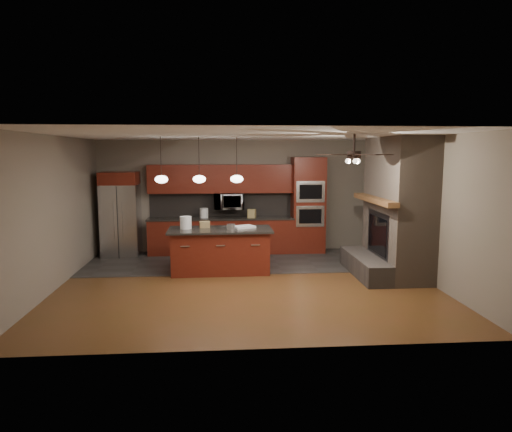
{
  "coord_description": "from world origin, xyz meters",
  "views": [
    {
      "loc": [
        -0.48,
        -8.49,
        2.47
      ],
      "look_at": [
        0.23,
        0.6,
        1.22
      ],
      "focal_mm": 32.0,
      "sensor_mm": 36.0,
      "label": 1
    }
  ],
  "objects": [
    {
      "name": "pendant_left",
      "position": [
        -1.65,
        0.7,
        1.96
      ],
      "size": [
        0.26,
        0.26,
        0.92
      ],
      "color": "black",
      "rests_on": "ceiling"
    },
    {
      "name": "counter_box",
      "position": [
        0.29,
        2.65,
        1.0
      ],
      "size": [
        0.22,
        0.2,
        0.21
      ],
      "primitive_type": "cube",
      "rotation": [
        0.0,
        0.0,
        -0.34
      ],
      "color": "#A48D55",
      "rests_on": "back_cabinetry"
    },
    {
      "name": "right_wall",
      "position": [
        3.5,
        0.0,
        1.4
      ],
      "size": [
        0.02,
        6.0,
        2.8
      ],
      "primitive_type": "cube",
      "color": "slate",
      "rests_on": "ground"
    },
    {
      "name": "oven_tower",
      "position": [
        1.7,
        2.69,
        1.19
      ],
      "size": [
        0.8,
        0.63,
        2.38
      ],
      "color": "#5D1D11",
      "rests_on": "ground"
    },
    {
      "name": "paint_can",
      "position": [
        -0.27,
        0.75,
        0.98
      ],
      "size": [
        0.19,
        0.19,
        0.11
      ],
      "primitive_type": "cylinder",
      "rotation": [
        0.0,
        0.0,
        0.12
      ],
      "color": "silver",
      "rests_on": "kitchen_island"
    },
    {
      "name": "ceiling",
      "position": [
        0.0,
        0.0,
        2.8
      ],
      "size": [
        7.0,
        6.0,
        0.02
      ],
      "primitive_type": "cube",
      "color": "white",
      "rests_on": "back_wall"
    },
    {
      "name": "paint_tray",
      "position": [
        -0.0,
        0.95,
        0.94
      ],
      "size": [
        0.52,
        0.46,
        0.04
      ],
      "primitive_type": "cube",
      "rotation": [
        0.0,
        0.0,
        0.44
      ],
      "color": "white",
      "rests_on": "kitchen_island"
    },
    {
      "name": "kitchen_island",
      "position": [
        -0.49,
        0.86,
        0.47
      ],
      "size": [
        2.15,
        1.0,
        0.92
      ],
      "rotation": [
        0.0,
        0.0,
        0.01
      ],
      "color": "#5D1D11",
      "rests_on": "ground"
    },
    {
      "name": "counter_bucket",
      "position": [
        -0.89,
        2.7,
        1.02
      ],
      "size": [
        0.23,
        0.23,
        0.24
      ],
      "primitive_type": "cylinder",
      "rotation": [
        0.0,
        0.0,
        0.1
      ],
      "color": "white",
      "rests_on": "back_cabinetry"
    },
    {
      "name": "back_cabinetry",
      "position": [
        -0.48,
        2.74,
        0.89
      ],
      "size": [
        3.59,
        0.64,
        2.2
      ],
      "color": "#5D1D11",
      "rests_on": "ground"
    },
    {
      "name": "refrigerator",
      "position": [
        -2.89,
        2.62,
        1.02
      ],
      "size": [
        0.87,
        0.75,
        2.03
      ],
      "color": "silver",
      "rests_on": "ground"
    },
    {
      "name": "pendant_center",
      "position": [
        -0.9,
        0.7,
        1.96
      ],
      "size": [
        0.26,
        0.26,
        0.92
      ],
      "color": "black",
      "rests_on": "ceiling"
    },
    {
      "name": "pendant_right",
      "position": [
        -0.15,
        0.7,
        1.96
      ],
      "size": [
        0.26,
        0.26,
        0.92
      ],
      "color": "black",
      "rests_on": "ceiling"
    },
    {
      "name": "ground",
      "position": [
        0.0,
        0.0,
        0.0
      ],
      "size": [
        7.0,
        7.0,
        0.0
      ],
      "primitive_type": "plane",
      "color": "#5A321B",
      "rests_on": "ground"
    },
    {
      "name": "cardboard_box",
      "position": [
        -0.82,
        1.05,
        0.99
      ],
      "size": [
        0.23,
        0.18,
        0.13
      ],
      "primitive_type": "cube",
      "rotation": [
        0.0,
        0.0,
        0.14
      ],
      "color": "olive",
      "rests_on": "kitchen_island"
    },
    {
      "name": "fireplace_column",
      "position": [
        3.04,
        0.4,
        1.3
      ],
      "size": [
        1.3,
        2.1,
        2.8
      ],
      "color": "#6F5E4F",
      "rests_on": "ground"
    },
    {
      "name": "left_wall",
      "position": [
        -3.5,
        0.0,
        1.4
      ],
      "size": [
        0.02,
        6.0,
        2.8
      ],
      "primitive_type": "cube",
      "color": "slate",
      "rests_on": "ground"
    },
    {
      "name": "ceiling_fan",
      "position": [
        1.8,
        -0.8,
        2.46
      ],
      "size": [
        1.27,
        1.33,
        0.41
      ],
      "color": "black",
      "rests_on": "ceiling"
    },
    {
      "name": "slate_tile_patch",
      "position": [
        0.0,
        1.8,
        0.01
      ],
      "size": [
        7.0,
        2.4,
        0.01
      ],
      "primitive_type": "cube",
      "color": "#2F2D2B",
      "rests_on": "ground"
    },
    {
      "name": "white_bucket",
      "position": [
        -1.21,
        0.93,
        1.05
      ],
      "size": [
        0.28,
        0.28,
        0.26
      ],
      "primitive_type": "cylinder",
      "rotation": [
        0.0,
        0.0,
        0.19
      ],
      "color": "white",
      "rests_on": "kitchen_island"
    },
    {
      "name": "microwave",
      "position": [
        -0.27,
        2.75,
        1.3
      ],
      "size": [
        0.73,
        0.41,
        0.5
      ],
      "primitive_type": "imported",
      "color": "silver",
      "rests_on": "back_cabinetry"
    },
    {
      "name": "back_wall",
      "position": [
        0.0,
        3.0,
        1.4
      ],
      "size": [
        7.0,
        0.02,
        2.8
      ],
      "primitive_type": "cube",
      "color": "slate",
      "rests_on": "ground"
    }
  ]
}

